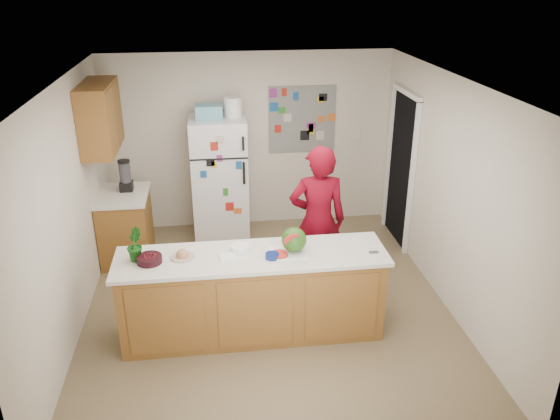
{
  "coord_description": "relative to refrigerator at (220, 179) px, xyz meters",
  "views": [
    {
      "loc": [
        -0.53,
        -5.22,
        3.48
      ],
      "look_at": [
        0.17,
        0.2,
        1.07
      ],
      "focal_mm": 35.0,
      "sensor_mm": 36.0,
      "label": 1
    }
  ],
  "objects": [
    {
      "name": "wall_right",
      "position": [
        2.46,
        -1.88,
        0.4
      ],
      "size": [
        0.02,
        4.5,
        2.5
      ],
      "primitive_type": "cube",
      "color": "beige",
      "rests_on": "ground"
    },
    {
      "name": "person",
      "position": [
        1.05,
        -1.63,
        0.04
      ],
      "size": [
        0.67,
        0.46,
        1.78
      ],
      "primitive_type": "imported",
      "rotation": [
        0.0,
        0.0,
        3.09
      ],
      "color": "#5E0411",
      "rests_on": "floor"
    },
    {
      "name": "keys",
      "position": [
        1.45,
        -2.5,
        0.08
      ],
      "size": [
        0.09,
        0.04,
        0.01
      ],
      "primitive_type": "cube",
      "rotation": [
        0.0,
        0.0,
        -0.0
      ],
      "color": "gray",
      "rests_on": "peninsula_top"
    },
    {
      "name": "wall_back",
      "position": [
        0.45,
        0.38,
        0.4
      ],
      "size": [
        4.0,
        0.02,
        2.5
      ],
      "primitive_type": "cube",
      "color": "beige",
      "rests_on": "ground"
    },
    {
      "name": "ceiling",
      "position": [
        0.45,
        -1.88,
        1.66
      ],
      "size": [
        4.0,
        4.5,
        0.02
      ],
      "primitive_type": "cube",
      "color": "white",
      "rests_on": "wall_back"
    },
    {
      "name": "plate",
      "position": [
        -0.42,
        -2.35,
        0.08
      ],
      "size": [
        0.24,
        0.24,
        0.02
      ],
      "primitive_type": "cylinder",
      "rotation": [
        0.0,
        0.0,
        -0.04
      ],
      "color": "#C8B196",
      "rests_on": "peninsula_top"
    },
    {
      "name": "wall_left",
      "position": [
        -1.56,
        -1.88,
        0.4
      ],
      "size": [
        0.02,
        4.5,
        2.5
      ],
      "primitive_type": "cube",
      "color": "beige",
      "rests_on": "ground"
    },
    {
      "name": "floor",
      "position": [
        0.45,
        -1.88,
        -0.86
      ],
      "size": [
        4.0,
        4.5,
        0.02
      ],
      "primitive_type": "cube",
      "color": "brown",
      "rests_on": "ground"
    },
    {
      "name": "side_counter_top",
      "position": [
        -1.24,
        -0.53,
        0.03
      ],
      "size": [
        0.64,
        0.84,
        0.04
      ],
      "primitive_type": "cube",
      "color": "silver",
      "rests_on": "side_counter_base"
    },
    {
      "name": "watermelon_slice",
      "position": [
        0.52,
        -2.44,
        0.09
      ],
      "size": [
        0.16,
        0.16,
        0.02
      ],
      "primitive_type": "cylinder",
      "color": "#D31842",
      "rests_on": "cutting_board"
    },
    {
      "name": "watermelon",
      "position": [
        0.67,
        -2.37,
        0.21
      ],
      "size": [
        0.25,
        0.25,
        0.25
      ],
      "primitive_type": "sphere",
      "color": "#2F6318",
      "rests_on": "cutting_board"
    },
    {
      "name": "potted_plant",
      "position": [
        -0.87,
        -2.33,
        0.23
      ],
      "size": [
        0.17,
        0.2,
        0.32
      ],
      "primitive_type": "imported",
      "rotation": [
        0.0,
        0.0,
        1.73
      ],
      "color": "#0F4512",
      "rests_on": "peninsula_top"
    },
    {
      "name": "cutting_board",
      "position": [
        0.61,
        -2.39,
        0.08
      ],
      "size": [
        0.4,
        0.31,
        0.01
      ],
      "primitive_type": "cube",
      "rotation": [
        0.0,
        0.0,
        -0.05
      ],
      "color": "silver",
      "rests_on": "peninsula_top"
    },
    {
      "name": "refrigerator",
      "position": [
        0.0,
        0.0,
        0.0
      ],
      "size": [
        0.75,
        0.7,
        1.7
      ],
      "primitive_type": "cube",
      "color": "silver",
      "rests_on": "floor"
    },
    {
      "name": "doorway",
      "position": [
        2.44,
        -0.43,
        0.17
      ],
      "size": [
        0.03,
        0.85,
        2.04
      ],
      "primitive_type": "cube",
      "color": "black",
      "rests_on": "ground"
    },
    {
      "name": "blender_appliance",
      "position": [
        -1.19,
        -0.42,
        0.24
      ],
      "size": [
        0.14,
        0.14,
        0.38
      ],
      "primitive_type": "cylinder",
      "color": "black",
      "rests_on": "side_counter_top"
    },
    {
      "name": "cobalt_bowl",
      "position": [
        0.44,
        -2.47,
        0.1
      ],
      "size": [
        0.17,
        0.17,
        0.05
      ],
      "primitive_type": "cylinder",
      "rotation": [
        0.0,
        0.0,
        0.33
      ],
      "color": "navy",
      "rests_on": "peninsula_top"
    },
    {
      "name": "cherry_bowl",
      "position": [
        -0.73,
        -2.41,
        0.11
      ],
      "size": [
        0.28,
        0.28,
        0.07
      ],
      "primitive_type": "cylinder",
      "rotation": [
        0.0,
        0.0,
        0.17
      ],
      "color": "black",
      "rests_on": "peninsula_top"
    },
    {
      "name": "peninsula_base",
      "position": [
        0.25,
        -2.38,
        -0.41
      ],
      "size": [
        2.6,
        0.62,
        0.88
      ],
      "primitive_type": "cube",
      "color": "brown",
      "rests_on": "floor"
    },
    {
      "name": "paper_towel",
      "position": [
        0.02,
        -2.41,
        0.08
      ],
      "size": [
        0.18,
        0.16,
        0.02
      ],
      "primitive_type": "cube",
      "rotation": [
        0.0,
        0.0,
        0.09
      ],
      "color": "white",
      "rests_on": "peninsula_top"
    },
    {
      "name": "peninsula_top",
      "position": [
        0.25,
        -2.38,
        0.05
      ],
      "size": [
        2.68,
        0.7,
        0.04
      ],
      "primitive_type": "cube",
      "color": "silver",
      "rests_on": "peninsula_base"
    },
    {
      "name": "fridge_top_bin",
      "position": [
        -0.1,
        0.0,
        0.94
      ],
      "size": [
        0.35,
        0.28,
        0.18
      ],
      "primitive_type": "cube",
      "color": "#5999B2",
      "rests_on": "refrigerator"
    },
    {
      "name": "side_counter_base",
      "position": [
        -1.24,
        -0.53,
        -0.42
      ],
      "size": [
        0.6,
        0.8,
        0.86
      ],
      "primitive_type": "cube",
      "color": "brown",
      "rests_on": "floor"
    },
    {
      "name": "white_bowl",
      "position": [
        0.14,
        -2.28,
        0.1
      ],
      "size": [
        0.25,
        0.25,
        0.06
      ],
      "primitive_type": "cylinder",
      "rotation": [
        0.0,
        0.0,
        -0.43
      ],
      "color": "silver",
      "rests_on": "peninsula_top"
    },
    {
      "name": "photo_collage",
      "position": [
        1.2,
        0.36,
        0.7
      ],
      "size": [
        0.95,
        0.01,
        0.95
      ],
      "primitive_type": "cube",
      "color": "slate",
      "rests_on": "wall_back"
    },
    {
      "name": "upper_cabinets",
      "position": [
        -1.37,
        -0.58,
        1.05
      ],
      "size": [
        0.35,
        1.0,
        0.8
      ],
      "primitive_type": "cube",
      "color": "brown",
      "rests_on": "wall_left"
    }
  ]
}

